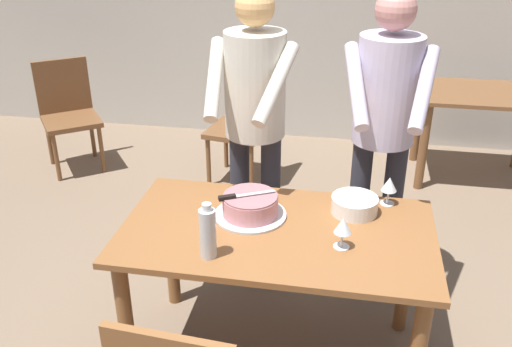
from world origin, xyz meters
name	(u,v)px	position (x,y,z in m)	size (l,w,h in m)	color
main_dining_table	(277,252)	(0.00, 0.00, 0.62)	(1.41, 0.80, 0.75)	brown
cake_on_platter	(250,206)	(-0.14, 0.09, 0.80)	(0.34, 0.34, 0.11)	silver
cake_knife	(235,196)	(-0.21, 0.06, 0.87)	(0.25, 0.14, 0.02)	silver
plate_stack	(354,205)	(0.34, 0.22, 0.79)	(0.22, 0.22, 0.08)	white
wine_glass_near	(389,185)	(0.50, 0.33, 0.85)	(0.08, 0.08, 0.14)	silver
wine_glass_far	(343,227)	(0.29, -0.09, 0.85)	(0.08, 0.08, 0.14)	silver
water_bottle	(208,233)	(-0.25, -0.26, 0.86)	(0.07, 0.07, 0.25)	silver
person_cutting_cake	(255,113)	(-0.22, 0.61, 1.08)	(0.47, 0.56, 1.72)	#2D2D38
person_standing_beside	(384,119)	(0.46, 0.64, 1.08)	(0.47, 0.55, 1.72)	#2D2D38
background_table	(479,111)	(1.28, 2.30, 0.58)	(1.00, 0.70, 0.74)	brown
background_chair_0	(69,111)	(-2.05, 1.94, 0.49)	(0.62, 0.62, 0.90)	brown
background_chair_1	(247,124)	(-0.52, 1.91, 0.49)	(0.51, 0.51, 0.90)	brown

